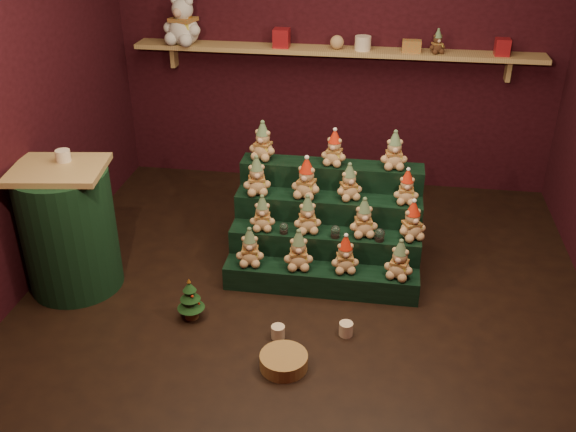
% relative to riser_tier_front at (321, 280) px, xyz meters
% --- Properties ---
extents(ground, '(4.00, 4.00, 0.00)m').
position_rel_riser_tier_front_xyz_m(ground, '(-0.10, -0.08, -0.09)').
color(ground, black).
rests_on(ground, ground).
extents(back_wall, '(4.00, 0.10, 2.80)m').
position_rel_riser_tier_front_xyz_m(back_wall, '(-0.10, 1.97, 1.31)').
color(back_wall, black).
rests_on(back_wall, ground).
extents(front_wall, '(4.00, 0.10, 2.80)m').
position_rel_riser_tier_front_xyz_m(front_wall, '(-0.10, -2.13, 1.31)').
color(front_wall, black).
rests_on(front_wall, ground).
extents(left_wall, '(0.10, 4.00, 2.80)m').
position_rel_riser_tier_front_xyz_m(left_wall, '(-2.15, -0.08, 1.31)').
color(left_wall, black).
rests_on(left_wall, ground).
extents(back_shelf, '(3.60, 0.26, 0.24)m').
position_rel_riser_tier_front_xyz_m(back_shelf, '(-0.10, 1.79, 1.20)').
color(back_shelf, tan).
rests_on(back_shelf, ground).
extents(riser_tier_front, '(1.40, 0.22, 0.18)m').
position_rel_riser_tier_front_xyz_m(riser_tier_front, '(0.00, 0.00, 0.00)').
color(riser_tier_front, black).
rests_on(riser_tier_front, ground).
extents(riser_tier_midfront, '(1.40, 0.22, 0.36)m').
position_rel_riser_tier_front_xyz_m(riser_tier_midfront, '(0.00, 0.22, 0.09)').
color(riser_tier_midfront, black).
rests_on(riser_tier_midfront, ground).
extents(riser_tier_midback, '(1.40, 0.22, 0.54)m').
position_rel_riser_tier_front_xyz_m(riser_tier_midback, '(0.00, 0.44, 0.18)').
color(riser_tier_midback, black).
rests_on(riser_tier_midback, ground).
extents(riser_tier_back, '(1.40, 0.22, 0.72)m').
position_rel_riser_tier_front_xyz_m(riser_tier_back, '(0.00, 0.66, 0.27)').
color(riser_tier_back, black).
rests_on(riser_tier_back, ground).
extents(teddy_0, '(0.23, 0.21, 0.28)m').
position_rel_riser_tier_front_xyz_m(teddy_0, '(-0.51, -0.00, 0.23)').
color(teddy_0, tan).
rests_on(teddy_0, riser_tier_front).
extents(teddy_1, '(0.24, 0.22, 0.29)m').
position_rel_riser_tier_front_xyz_m(teddy_1, '(-0.16, 0.00, 0.24)').
color(teddy_1, tan).
rests_on(teddy_1, riser_tier_front).
extents(teddy_2, '(0.23, 0.21, 0.27)m').
position_rel_riser_tier_front_xyz_m(teddy_2, '(0.17, 0.01, 0.23)').
color(teddy_2, tan).
rests_on(teddy_2, riser_tier_front).
extents(teddy_3, '(0.25, 0.23, 0.29)m').
position_rel_riser_tier_front_xyz_m(teddy_3, '(0.55, -0.01, 0.23)').
color(teddy_3, tan).
rests_on(teddy_3, riser_tier_front).
extents(teddy_4, '(0.21, 0.19, 0.26)m').
position_rel_riser_tier_front_xyz_m(teddy_4, '(-0.46, 0.20, 0.40)').
color(teddy_4, tan).
rests_on(teddy_4, riser_tier_midfront).
extents(teddy_5, '(0.24, 0.23, 0.28)m').
position_rel_riser_tier_front_xyz_m(teddy_5, '(-0.13, 0.22, 0.41)').
color(teddy_5, tan).
rests_on(teddy_5, riser_tier_midfront).
extents(teddy_6, '(0.24, 0.22, 0.28)m').
position_rel_riser_tier_front_xyz_m(teddy_6, '(0.28, 0.23, 0.41)').
color(teddy_6, tan).
rests_on(teddy_6, riser_tier_midfront).
extents(teddy_7, '(0.27, 0.26, 0.29)m').
position_rel_riser_tier_front_xyz_m(teddy_7, '(0.62, 0.24, 0.41)').
color(teddy_7, tan).
rests_on(teddy_7, riser_tier_midfront).
extents(teddy_8, '(0.25, 0.24, 0.29)m').
position_rel_riser_tier_front_xyz_m(teddy_8, '(-0.54, 0.42, 0.60)').
color(teddy_8, tan).
rests_on(teddy_8, riser_tier_midback).
extents(teddy_9, '(0.26, 0.24, 0.30)m').
position_rel_riser_tier_front_xyz_m(teddy_9, '(-0.16, 0.42, 0.60)').
color(teddy_9, tan).
rests_on(teddy_9, riser_tier_midback).
extents(teddy_10, '(0.25, 0.24, 0.27)m').
position_rel_riser_tier_front_xyz_m(teddy_10, '(0.15, 0.44, 0.59)').
color(teddy_10, tan).
rests_on(teddy_10, riser_tier_midback).
extents(teddy_11, '(0.19, 0.17, 0.25)m').
position_rel_riser_tier_front_xyz_m(teddy_11, '(0.57, 0.44, 0.58)').
color(teddy_11, tan).
rests_on(teddy_11, riser_tier_midback).
extents(teddy_12, '(0.25, 0.23, 0.29)m').
position_rel_riser_tier_front_xyz_m(teddy_12, '(-0.54, 0.67, 0.78)').
color(teddy_12, tan).
rests_on(teddy_12, riser_tier_back).
extents(teddy_13, '(0.22, 0.21, 0.27)m').
position_rel_riser_tier_front_xyz_m(teddy_13, '(0.02, 0.65, 0.76)').
color(teddy_13, tan).
rests_on(teddy_13, riser_tier_back).
extents(teddy_14, '(0.23, 0.21, 0.28)m').
position_rel_riser_tier_front_xyz_m(teddy_14, '(0.46, 0.65, 0.77)').
color(teddy_14, tan).
rests_on(teddy_14, riser_tier_back).
extents(snow_globe_a, '(0.06, 0.06, 0.08)m').
position_rel_riser_tier_front_xyz_m(snow_globe_a, '(-0.29, 0.16, 0.31)').
color(snow_globe_a, black).
rests_on(snow_globe_a, riser_tier_midfront).
extents(snow_globe_b, '(0.07, 0.07, 0.09)m').
position_rel_riser_tier_front_xyz_m(snow_globe_b, '(0.08, 0.16, 0.32)').
color(snow_globe_b, black).
rests_on(snow_globe_b, riser_tier_midfront).
extents(snow_globe_c, '(0.07, 0.07, 0.10)m').
position_rel_riser_tier_front_xyz_m(snow_globe_c, '(0.40, 0.16, 0.32)').
color(snow_globe_c, black).
rests_on(snow_globe_c, riser_tier_midfront).
extents(side_table, '(0.68, 0.66, 0.94)m').
position_rel_riser_tier_front_xyz_m(side_table, '(-1.78, -0.19, 0.38)').
color(side_table, tan).
rests_on(side_table, ground).
extents(table_ornament, '(0.10, 0.10, 0.08)m').
position_rel_riser_tier_front_xyz_m(table_ornament, '(-1.78, -0.09, 0.89)').
color(table_ornament, beige).
rests_on(table_ornament, side_table).
extents(mini_christmas_tree, '(0.19, 0.19, 0.32)m').
position_rel_riser_tier_front_xyz_m(mini_christmas_tree, '(-0.83, -0.46, 0.06)').
color(mini_christmas_tree, '#4A331A').
rests_on(mini_christmas_tree, ground).
extents(mug_left, '(0.09, 0.09, 0.09)m').
position_rel_riser_tier_front_xyz_m(mug_left, '(-0.21, -0.58, -0.04)').
color(mug_left, beige).
rests_on(mug_left, ground).
extents(mug_right, '(0.09, 0.09, 0.09)m').
position_rel_riser_tier_front_xyz_m(mug_right, '(0.22, -0.48, -0.04)').
color(mug_right, beige).
rests_on(mug_right, ground).
extents(wicker_basket, '(0.39, 0.39, 0.09)m').
position_rel_riser_tier_front_xyz_m(wicker_basket, '(-0.13, -0.86, -0.04)').
color(wicker_basket, '#A77D43').
rests_on(wicker_basket, ground).
extents(white_bear, '(0.44, 0.41, 0.51)m').
position_rel_riser_tier_front_xyz_m(white_bear, '(-1.45, 1.76, 1.49)').
color(white_bear, silver).
rests_on(white_bear, back_shelf).
extents(brown_bear, '(0.18, 0.17, 0.20)m').
position_rel_riser_tier_front_xyz_m(brown_bear, '(0.77, 1.76, 1.33)').
color(brown_bear, '#442416').
rests_on(brown_bear, back_shelf).
extents(gift_tin_red_a, '(0.14, 0.14, 0.16)m').
position_rel_riser_tier_front_xyz_m(gift_tin_red_a, '(-0.57, 1.77, 1.31)').
color(gift_tin_red_a, maroon).
rests_on(gift_tin_red_a, back_shelf).
extents(gift_tin_cream, '(0.14, 0.14, 0.12)m').
position_rel_riser_tier_front_xyz_m(gift_tin_cream, '(0.14, 1.77, 1.29)').
color(gift_tin_cream, beige).
rests_on(gift_tin_cream, back_shelf).
extents(gift_tin_red_b, '(0.12, 0.12, 0.14)m').
position_rel_riser_tier_front_xyz_m(gift_tin_red_b, '(1.31, 1.77, 1.30)').
color(gift_tin_red_b, maroon).
rests_on(gift_tin_red_b, back_shelf).
extents(shelf_plush_ball, '(0.12, 0.12, 0.12)m').
position_rel_riser_tier_front_xyz_m(shelf_plush_ball, '(-0.08, 1.77, 1.29)').
color(shelf_plush_ball, tan).
rests_on(shelf_plush_ball, back_shelf).
extents(scarf_gift_box, '(0.16, 0.10, 0.10)m').
position_rel_riser_tier_front_xyz_m(scarf_gift_box, '(0.56, 1.77, 1.28)').
color(scarf_gift_box, '#C4501B').
rests_on(scarf_gift_box, back_shelf).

